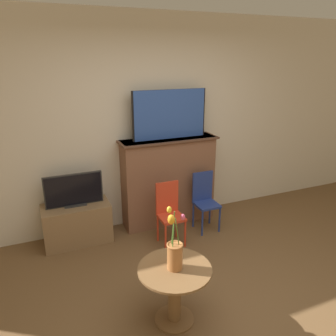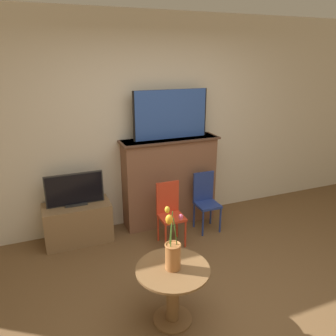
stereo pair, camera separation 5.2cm
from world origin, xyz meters
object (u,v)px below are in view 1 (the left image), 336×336
(painting, at_px, (170,114))
(tv_monitor, at_px, (74,190))
(chair_red, at_px, (169,210))
(vase_tulips, at_px, (175,252))
(chair_blue, at_px, (205,198))

(painting, distance_m, tv_monitor, 1.49)
(painting, relative_size, chair_red, 1.29)
(painting, bearing_deg, vase_tulips, -111.89)
(chair_blue, bearing_deg, tv_monitor, 169.30)
(painting, bearing_deg, chair_red, -113.50)
(tv_monitor, xyz_separation_m, chair_red, (1.03, -0.45, -0.25))
(vase_tulips, bearing_deg, painting, 68.11)
(tv_monitor, height_order, chair_red, tv_monitor)
(painting, height_order, vase_tulips, painting)
(chair_red, bearing_deg, tv_monitor, 156.53)
(painting, relative_size, vase_tulips, 1.83)
(chair_blue, relative_size, vase_tulips, 1.41)
(tv_monitor, bearing_deg, vase_tulips, -70.84)
(tv_monitor, relative_size, chair_blue, 0.88)
(painting, xyz_separation_m, vase_tulips, (-0.68, -1.70, -0.80))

